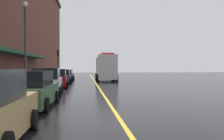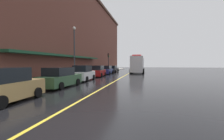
% 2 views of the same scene
% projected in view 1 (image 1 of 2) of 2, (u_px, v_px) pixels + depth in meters
% --- Properties ---
extents(ground_plane, '(112.00, 112.00, 0.00)m').
position_uv_depth(ground_plane, '(96.00, 83.00, 29.39)').
color(ground_plane, black).
extents(sidewalk_left, '(2.40, 70.00, 0.15)m').
position_uv_depth(sidewalk_left, '(43.00, 83.00, 28.71)').
color(sidewalk_left, '#9E9B93').
rests_on(sidewalk_left, ground).
extents(lane_center_stripe, '(0.16, 70.00, 0.01)m').
position_uv_depth(lane_center_stripe, '(96.00, 83.00, 29.39)').
color(lane_center_stripe, gold).
rests_on(lane_center_stripe, ground).
extents(parked_car_1, '(2.27, 4.90, 1.77)m').
position_uv_depth(parked_car_1, '(32.00, 90.00, 12.00)').
color(parked_car_1, '#2D5133').
rests_on(parked_car_1, ground).
extents(parked_car_2, '(2.19, 4.53, 1.89)m').
position_uv_depth(parked_car_2, '(47.00, 82.00, 17.60)').
color(parked_car_2, silver).
rests_on(parked_car_2, ground).
extents(parked_car_3, '(2.23, 4.26, 1.77)m').
position_uv_depth(parked_car_3, '(57.00, 79.00, 23.67)').
color(parked_car_3, maroon).
rests_on(parked_car_3, ground).
extents(parked_car_4, '(2.11, 4.41, 1.66)m').
position_uv_depth(parked_car_4, '(63.00, 77.00, 29.43)').
color(parked_car_4, navy).
rests_on(parked_car_4, ground).
extents(parked_car_5, '(2.13, 4.79, 1.58)m').
position_uv_depth(parked_car_5, '(66.00, 75.00, 35.33)').
color(parked_car_5, black).
rests_on(parked_car_5, ground).
extents(box_truck, '(2.84, 7.78, 3.82)m').
position_uv_depth(box_truck, '(106.00, 68.00, 35.12)').
color(box_truck, silver).
rests_on(box_truck, ground).
extents(parking_meter_0, '(0.14, 0.18, 1.33)m').
position_uv_depth(parking_meter_0, '(14.00, 83.00, 13.95)').
color(parking_meter_0, '#4C4C51').
rests_on(parking_meter_0, sidewalk_left).
extents(parking_meter_1, '(0.14, 0.18, 1.33)m').
position_uv_depth(parking_meter_1, '(8.00, 84.00, 12.88)').
color(parking_meter_1, '#4C4C51').
rests_on(parking_meter_1, sidewalk_left).
extents(street_lamp_left, '(0.44, 0.44, 6.94)m').
position_uv_depth(street_lamp_left, '(25.00, 36.00, 19.17)').
color(street_lamp_left, '#33383D').
rests_on(street_lamp_left, sidewalk_left).
extents(traffic_light_near, '(0.38, 0.36, 4.30)m').
position_uv_depth(traffic_light_near, '(58.00, 59.00, 36.45)').
color(traffic_light_near, '#232326').
rests_on(traffic_light_near, sidewalk_left).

